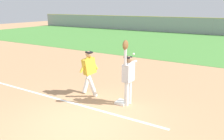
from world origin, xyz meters
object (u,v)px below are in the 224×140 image
at_px(fielder, 128,74).
at_px(parked_car_black, 142,24).
at_px(runner, 89,70).
at_px(baseball, 134,54).
at_px(parked_car_white, 178,26).
at_px(first_base, 122,102).
at_px(parked_car_silver, 213,27).

xyz_separation_m(fielder, parked_car_black, (-11.14, 26.06, -0.45)).
bearing_deg(runner, fielder, 14.76).
distance_m(fielder, runner, 1.67).
relative_size(baseball, parked_car_black, 0.02).
bearing_deg(fielder, parked_car_black, -64.21).
bearing_deg(runner, parked_car_white, 114.59).
bearing_deg(first_base, baseball, 34.53).
bearing_deg(fielder, first_base, 8.34).
bearing_deg(parked_car_white, runner, -81.86).
height_order(first_base, parked_car_black, parked_car_black).
bearing_deg(parked_car_black, first_base, -70.34).
relative_size(first_base, runner, 0.22).
height_order(runner, parked_car_black, runner).
distance_m(runner, parked_car_silver, 26.51).
bearing_deg(parked_car_black, baseball, -69.59).
bearing_deg(first_base, parked_car_white, 101.54).
distance_m(first_base, parked_car_silver, 26.58).
height_order(parked_car_black, parked_car_white, same).
height_order(runner, parked_car_white, runner).
height_order(runner, parked_car_silver, runner).
distance_m(parked_car_black, parked_car_white, 5.55).
height_order(runner, baseball, baseball).
bearing_deg(parked_car_silver, fielder, -81.95).
bearing_deg(parked_car_silver, runner, -85.54).
bearing_deg(fielder, parked_car_silver, -85.22).
bearing_deg(runner, parked_car_black, 126.09).
bearing_deg(fielder, baseball, -113.02).
relative_size(first_base, fielder, 0.17).
bearing_deg(fielder, runner, 1.33).
distance_m(first_base, runner, 1.73).
distance_m(baseball, parked_car_silver, 26.39).
relative_size(runner, parked_car_black, 0.38).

